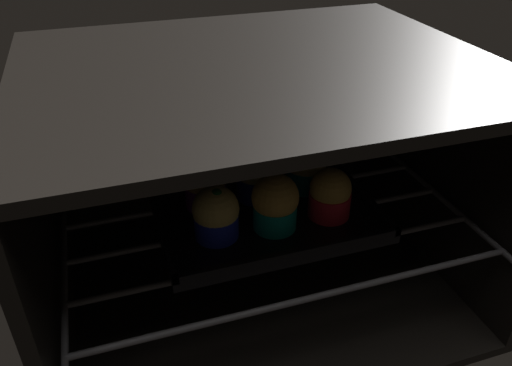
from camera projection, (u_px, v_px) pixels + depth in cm
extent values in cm
cube|color=black|center=(258.00, 282.00, 81.38)|extent=(59.00, 47.00, 1.50)
cube|color=black|center=(259.00, 68.00, 62.52)|extent=(59.00, 47.00, 1.50)
cube|color=black|center=(218.00, 123.00, 90.27)|extent=(59.00, 1.50, 34.00)
cube|color=black|center=(44.00, 227.00, 64.38)|extent=(1.50, 47.00, 34.00)
cube|color=black|center=(432.00, 158.00, 79.53)|extent=(1.50, 47.00, 34.00)
cylinder|color=#4C494C|center=(310.00, 298.00, 58.46)|extent=(54.00, 0.80, 0.80)
cylinder|color=#4C494C|center=(287.00, 257.00, 64.58)|extent=(54.00, 0.80, 0.80)
cylinder|color=#4C494C|center=(267.00, 223.00, 70.70)|extent=(54.00, 0.80, 0.80)
cylinder|color=#4C494C|center=(251.00, 195.00, 76.82)|extent=(54.00, 0.80, 0.80)
cylinder|color=#4C494C|center=(237.00, 171.00, 82.94)|extent=(54.00, 0.80, 0.80)
cylinder|color=#4C494C|center=(224.00, 150.00, 89.06)|extent=(54.00, 0.80, 0.80)
cylinder|color=#4C494C|center=(64.00, 245.00, 66.64)|extent=(0.80, 42.00, 0.80)
cylinder|color=#4C494C|center=(419.00, 178.00, 80.87)|extent=(0.80, 42.00, 0.80)
cube|color=black|center=(256.00, 199.00, 74.16)|extent=(29.81, 29.81, 1.20)
cube|color=black|center=(293.00, 254.00, 61.89)|extent=(29.81, 0.80, 1.00)
cube|color=black|center=(229.00, 148.00, 85.25)|extent=(29.81, 0.80, 1.00)
cube|color=black|center=(156.00, 210.00, 69.75)|extent=(0.80, 29.81, 1.00)
cube|color=black|center=(346.00, 176.00, 77.39)|extent=(0.80, 29.81, 1.00)
cylinder|color=#1928B7|center=(216.00, 224.00, 64.95)|extent=(5.74, 5.74, 3.50)
sphere|color=#DBBC60|center=(216.00, 209.00, 63.68)|extent=(6.02, 6.02, 6.02)
sphere|color=#19511E|center=(217.00, 195.00, 62.16)|extent=(1.72, 1.72, 1.72)
cylinder|color=#0C8C84|center=(277.00, 215.00, 66.59)|extent=(5.74, 5.74, 3.50)
sphere|color=gold|center=(277.00, 197.00, 65.00)|extent=(6.20, 6.20, 6.20)
sphere|color=#19511E|center=(275.00, 183.00, 64.53)|extent=(1.94, 1.94, 1.94)
cylinder|color=red|center=(329.00, 204.00, 68.87)|extent=(5.74, 5.74, 3.50)
sphere|color=gold|center=(331.00, 188.00, 67.55)|extent=(5.63, 5.63, 5.63)
cylinder|color=#7A238C|center=(206.00, 194.00, 70.83)|extent=(5.74, 5.74, 3.50)
sphere|color=gold|center=(205.00, 181.00, 69.67)|extent=(5.72, 5.72, 5.72)
cylinder|color=#1928B7|center=(255.00, 186.00, 72.71)|extent=(5.74, 5.74, 3.50)
sphere|color=#E0CC7A|center=(255.00, 171.00, 71.35)|extent=(5.66, 5.66, 5.66)
sphere|color=#19511E|center=(253.00, 156.00, 70.29)|extent=(2.26, 2.26, 2.26)
cylinder|color=#0C8C84|center=(305.00, 177.00, 74.84)|extent=(5.74, 5.74, 3.50)
sphere|color=#DBBC60|center=(306.00, 162.00, 73.46)|extent=(6.01, 6.01, 6.01)
sphere|color=#19511E|center=(308.00, 148.00, 72.50)|extent=(1.65, 1.65, 1.65)
cylinder|color=#1928B7|center=(193.00, 169.00, 76.81)|extent=(5.74, 5.74, 3.50)
sphere|color=gold|center=(192.00, 156.00, 75.64)|extent=(6.03, 6.03, 6.03)
sphere|color=#28702D|center=(199.00, 145.00, 74.67)|extent=(2.50, 2.50, 2.50)
cylinder|color=#7A238C|center=(240.00, 161.00, 78.91)|extent=(5.74, 5.74, 3.50)
sphere|color=gold|center=(240.00, 146.00, 77.54)|extent=(5.92, 5.92, 5.92)
sphere|color=#1E6023|center=(240.00, 135.00, 76.88)|extent=(2.49, 2.49, 2.49)
cylinder|color=#1928B7|center=(288.00, 152.00, 81.22)|extent=(5.74, 5.74, 3.50)
sphere|color=#E0CC7A|center=(289.00, 140.00, 80.00)|extent=(5.55, 5.55, 5.55)
sphere|color=#1E6023|center=(291.00, 127.00, 78.91)|extent=(2.30, 2.30, 2.30)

